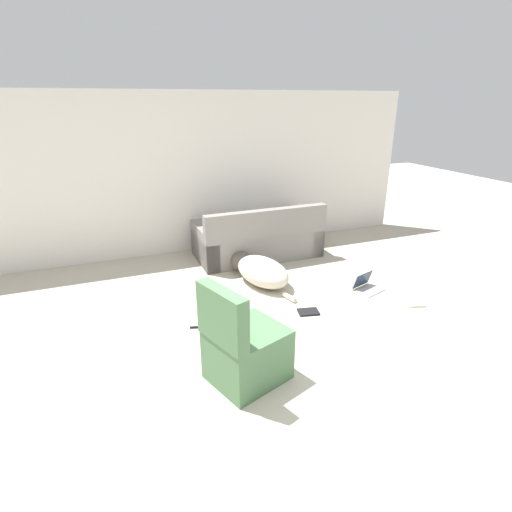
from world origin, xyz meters
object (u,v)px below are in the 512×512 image
(dog, at_px, (260,270))
(book_cream, at_px, (416,304))
(side_chair, at_px, (244,349))
(cat, at_px, (221,322))
(couch, at_px, (258,240))
(laptop_open, at_px, (366,284))
(book_black, at_px, (308,312))

(dog, height_order, book_cream, dog)
(dog, bearing_deg, side_chair, 140.64)
(cat, xyz_separation_m, book_cream, (2.31, -0.39, -0.05))
(couch, relative_size, book_cream, 8.03)
(book_cream, distance_m, side_chair, 2.45)
(couch, bearing_deg, cat, 56.94)
(laptop_open, bearing_deg, book_cream, -80.31)
(cat, height_order, laptop_open, laptop_open)
(book_black, xyz_separation_m, book_cream, (1.29, -0.30, 0.00))
(dog, relative_size, side_chair, 1.43)
(dog, bearing_deg, couch, -34.09)
(cat, relative_size, book_cream, 2.52)
(cat, bearing_deg, book_black, 10.37)
(book_black, bearing_deg, cat, 175.49)
(side_chair, bearing_deg, book_cream, -96.80)
(couch, bearing_deg, dog, 68.89)
(book_cream, height_order, side_chair, side_chair)
(laptop_open, height_order, book_cream, laptop_open)
(laptop_open, distance_m, book_cream, 0.66)
(dog, distance_m, book_cream, 1.99)
(couch, distance_m, book_cream, 2.50)
(book_black, distance_m, book_cream, 1.32)
(cat, bearing_deg, side_chair, -79.23)
(laptop_open, distance_m, side_chair, 2.37)
(dog, distance_m, laptop_open, 1.39)
(couch, relative_size, cat, 3.18)
(book_cream, xyz_separation_m, side_chair, (-2.38, -0.53, 0.30))
(cat, xyz_separation_m, laptop_open, (2.01, 0.20, 0.01))
(book_black, bearing_deg, couch, 86.22)
(book_black, relative_size, side_chair, 0.28)
(side_chair, bearing_deg, laptop_open, -81.14)
(couch, xyz_separation_m, laptop_open, (0.86, -1.61, -0.20))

